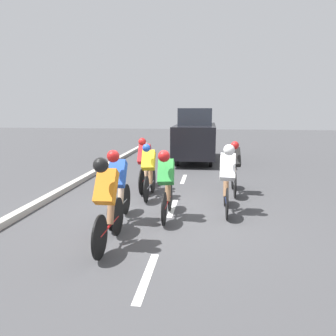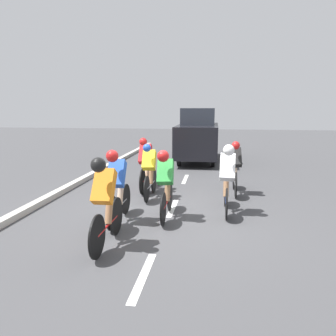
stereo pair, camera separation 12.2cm
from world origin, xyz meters
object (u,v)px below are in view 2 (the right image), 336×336
at_px(cyclist_yellow, 150,170).
at_px(cyclist_orange, 105,200).
at_px(cyclist_blue, 117,184).
at_px(cyclist_white, 227,177).
at_px(cyclist_green, 166,182).
at_px(cyclist_black, 235,166).
at_px(support_car, 198,135).
at_px(cyclist_red, 146,163).

relative_size(cyclist_yellow, cyclist_orange, 0.97).
xyz_separation_m(cyclist_blue, cyclist_white, (-2.19, -0.93, 0.02)).
bearing_deg(cyclist_green, cyclist_black, -123.96).
height_order(cyclist_yellow, support_car, support_car).
xyz_separation_m(cyclist_orange, cyclist_red, (0.15, -3.89, -0.04)).
bearing_deg(cyclist_white, cyclist_orange, 46.01).
relative_size(cyclist_black, cyclist_red, 0.95).
distance_m(cyclist_black, cyclist_white, 1.75).
bearing_deg(cyclist_green, cyclist_blue, 21.84).
xyz_separation_m(cyclist_orange, cyclist_white, (-2.04, -2.11, 0.01)).
height_order(cyclist_blue, cyclist_white, cyclist_white).
bearing_deg(cyclist_white, cyclist_yellow, -27.80).
height_order(cyclist_white, cyclist_green, cyclist_white).
height_order(cyclist_yellow, cyclist_black, cyclist_black).
bearing_deg(cyclist_white, cyclist_black, -98.99).
bearing_deg(cyclist_orange, cyclist_red, -87.79).
xyz_separation_m(cyclist_blue, cyclist_yellow, (-0.27, -1.94, -0.07)).
relative_size(cyclist_orange, cyclist_green, 1.04).
xyz_separation_m(cyclist_yellow, support_car, (-0.91, -6.34, 0.40)).
bearing_deg(cyclist_orange, cyclist_green, -116.41).
bearing_deg(cyclist_yellow, support_car, -98.13).
height_order(cyclist_red, cyclist_green, cyclist_red).
bearing_deg(support_car, cyclist_orange, 83.84).
relative_size(cyclist_red, cyclist_white, 1.06).
bearing_deg(cyclist_red, cyclist_black, 179.05).
relative_size(cyclist_black, cyclist_green, 1.02).
bearing_deg(cyclist_yellow, cyclist_white, 152.20).
distance_m(cyclist_yellow, cyclist_black, 2.31).
bearing_deg(cyclist_green, cyclist_yellow, -67.33).
bearing_deg(cyclist_red, cyclist_blue, 89.93).
bearing_deg(cyclist_blue, cyclist_green, -158.16).
bearing_deg(cyclist_yellow, cyclist_orange, 87.88).
bearing_deg(cyclist_red, cyclist_white, 141.03).
height_order(cyclist_orange, cyclist_red, cyclist_orange).
distance_m(cyclist_yellow, cyclist_white, 2.18).
height_order(cyclist_black, cyclist_white, cyclist_white).
xyz_separation_m(cyclist_orange, support_car, (-1.02, -9.47, 0.32)).
height_order(cyclist_yellow, cyclist_red, cyclist_red).
bearing_deg(support_car, cyclist_yellow, 81.87).
xyz_separation_m(cyclist_blue, support_car, (-1.17, -8.28, 0.33)).
distance_m(cyclist_orange, cyclist_green, 1.74).
bearing_deg(cyclist_red, cyclist_orange, 92.21).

